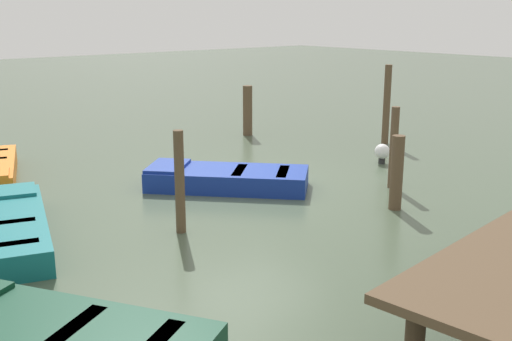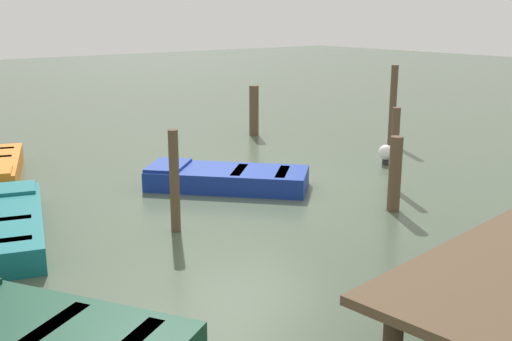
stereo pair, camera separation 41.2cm
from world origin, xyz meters
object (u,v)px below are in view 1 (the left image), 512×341
object	(u,v)px
mooring_piling_far_right	(394,148)
mooring_piling_far_left	(180,182)
mooring_piling_center	(387,105)
mooring_piling_mid_right	(248,111)
mooring_piling_near_right	(397,173)
marker_buoy	(382,152)
rowboat_dark_green	(52,338)
rowboat_blue	(226,178)

from	to	relation	value
mooring_piling_far_right	mooring_piling_far_left	bearing A→B (deg)	-6.66
mooring_piling_far_right	mooring_piling_center	bearing A→B (deg)	-139.70
mooring_piling_far_right	mooring_piling_far_left	world-z (taller)	mooring_piling_far_left
mooring_piling_mid_right	mooring_piling_far_right	bearing A→B (deg)	78.82
mooring_piling_near_right	mooring_piling_far_left	world-z (taller)	mooring_piling_far_left
mooring_piling_mid_right	mooring_piling_near_right	distance (m)	7.57
mooring_piling_far_right	marker_buoy	bearing A→B (deg)	-135.71
rowboat_dark_green	mooring_piling_near_right	bearing A→B (deg)	-113.49
rowboat_blue	mooring_piling_far_left	size ratio (longest dim) A/B	1.90
rowboat_dark_green	marker_buoy	size ratio (longest dim) A/B	7.49
rowboat_blue	mooring_piling_near_right	distance (m)	3.50
rowboat_blue	marker_buoy	size ratio (longest dim) A/B	6.79
rowboat_blue	mooring_piling_mid_right	bearing A→B (deg)	-85.95
mooring_piling_far_right	rowboat_dark_green	bearing A→B (deg)	12.39
mooring_piling_mid_right	mooring_piling_near_right	xyz separation A→B (m)	(2.35, 7.19, -0.04)
rowboat_dark_green	mooring_piling_near_right	size ratio (longest dim) A/B	2.60
rowboat_dark_green	mooring_piling_center	bearing A→B (deg)	-97.96
mooring_piling_far_right	mooring_piling_far_left	distance (m)	4.85
mooring_piling_near_right	mooring_piling_center	distance (m)	5.93
rowboat_blue	mooring_piling_near_right	bearing A→B (deg)	164.06
mooring_piling_far_left	marker_buoy	bearing A→B (deg)	-172.01
rowboat_dark_green	mooring_piling_mid_right	distance (m)	12.17
rowboat_blue	mooring_piling_far_left	world-z (taller)	mooring_piling_far_left
rowboat_blue	mooring_piling_near_right	world-z (taller)	mooring_piling_near_right
mooring_piling_mid_right	mooring_piling_far_right	world-z (taller)	mooring_piling_far_right
mooring_piling_far_right	rowboat_blue	bearing A→B (deg)	-39.08
mooring_piling_near_right	mooring_piling_center	xyz separation A→B (m)	(-4.51, -3.82, 0.39)
rowboat_dark_green	marker_buoy	world-z (taller)	marker_buoy
rowboat_dark_green	mooring_piling_far_right	size ratio (longest dim) A/B	2.13
mooring_piling_far_left	mooring_piling_mid_right	bearing A→B (deg)	-136.78
mooring_piling_far_left	marker_buoy	world-z (taller)	mooring_piling_far_left
mooring_piling_mid_right	mooring_piling_far_right	distance (m)	6.37
mooring_piling_near_right	mooring_piling_far_right	xyz separation A→B (m)	(-1.12, -0.95, 0.15)
rowboat_dark_green	mooring_piling_near_right	world-z (taller)	mooring_piling_near_right
rowboat_dark_green	mooring_piling_far_right	xyz separation A→B (m)	(-7.93, -1.74, 0.63)
mooring_piling_near_right	rowboat_blue	bearing A→B (deg)	-63.59
rowboat_dark_green	mooring_piling_far_right	world-z (taller)	mooring_piling_far_right
mooring_piling_near_right	mooring_piling_mid_right	bearing A→B (deg)	-108.09
mooring_piling_mid_right	mooring_piling_center	bearing A→B (deg)	122.66
rowboat_dark_green	mooring_piling_far_left	distance (m)	3.93
mooring_piling_center	marker_buoy	distance (m)	2.52
rowboat_dark_green	mooring_piling_mid_right	xyz separation A→B (m)	(-9.16, -7.99, 0.51)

